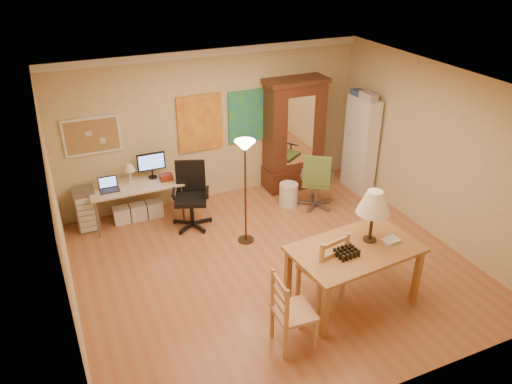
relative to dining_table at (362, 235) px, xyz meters
name	(u,v)px	position (x,y,z in m)	size (l,w,h in m)	color
floor	(273,266)	(-0.73, 1.04, -0.97)	(5.50, 5.50, 0.00)	#A6603A
crown_molding	(211,52)	(-0.73, 3.50, 1.67)	(5.50, 0.08, 0.12)	white
corkboard	(92,136)	(-2.78, 3.51, 0.53)	(0.90, 0.04, 0.62)	#9F854B
art_panel_left	(200,123)	(-0.98, 3.51, 0.48)	(0.80, 0.04, 1.00)	yellow
art_panel_right	(248,116)	(-0.08, 3.51, 0.48)	(0.75, 0.04, 0.95)	teal
dining_table	(362,235)	(0.00, 0.00, 0.00)	(1.71, 1.12, 1.54)	olive
ladder_chair_back	(323,270)	(-0.47, 0.10, -0.48)	(0.58, 0.56, 1.06)	tan
ladder_chair_left	(291,313)	(-1.22, -0.44, -0.51)	(0.46, 0.48, 1.00)	tan
torchiere_lamp	(245,162)	(-0.84, 1.84, 0.40)	(0.31, 0.31, 1.71)	#462C1C
computer_desk	(138,198)	(-2.23, 3.19, -0.56)	(1.50, 0.66, 1.13)	beige
office_chair_black	(192,209)	(-1.47, 2.65, -0.68)	(0.68, 0.68, 1.10)	black
office_chair_green	(316,193)	(0.73, 2.36, -0.69)	(0.67, 0.67, 1.06)	slate
drawer_cart	(86,209)	(-3.08, 3.27, -0.63)	(0.35, 0.42, 0.69)	slate
armoire	(294,142)	(0.74, 3.28, -0.06)	(1.14, 0.54, 2.10)	#37180F
bookshelf	(360,145)	(1.81, 2.68, -0.08)	(0.27, 0.71, 1.79)	white
wastebin	(289,194)	(0.32, 2.62, -0.76)	(0.33, 0.33, 0.42)	silver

